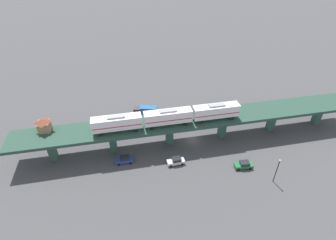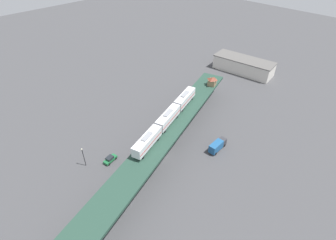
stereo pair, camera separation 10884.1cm
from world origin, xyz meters
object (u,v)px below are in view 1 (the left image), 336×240
subway_train (168,117)px  street_lamp (277,169)px  street_car_green (244,165)px  delivery_truck (146,111)px  signal_hut (44,125)px  street_car_blue (124,160)px  street_car_silver (176,161)px

subway_train → street_lamp: size_ratio=5.25×
street_car_green → delivery_truck: 34.10m
signal_hut → delivery_truck: bearing=-48.3°
signal_hut → street_car_green: bearing=-91.3°
signal_hut → street_car_blue: bearing=-95.3°
subway_train → street_lamp: (-9.99, -25.38, -5.81)m
street_car_blue → street_lamp: size_ratio=0.68×
street_car_green → street_car_silver: size_ratio=0.98×
subway_train → delivery_truck: (14.24, 8.21, -8.15)m
delivery_truck → street_car_blue: bearing=174.2°
delivery_truck → street_car_green: bearing=-126.6°
street_car_green → street_car_silver: (-0.11, 16.61, 0.00)m
street_car_silver → delivery_truck: 23.12m
signal_hut → street_car_silver: bearing=-92.1°
signal_hut → delivery_truck: signal_hut is taller
signal_hut → street_car_green: (-1.08, -49.01, -8.23)m
subway_train → signal_hut: 30.30m
street_car_green → street_lamp: bearing=-122.0°
street_car_green → street_car_blue: size_ratio=0.99×
signal_hut → subway_train: bearing=-80.4°
street_car_blue → delivery_truck: size_ratio=0.65×
subway_train → street_car_blue: (-6.83, 10.36, -8.98)m
street_car_blue → street_lamp: street_lamp is taller
signal_hut → delivery_truck: size_ratio=0.55×
street_car_blue → street_lamp: bearing=-95.1°
signal_hut → street_car_green: 49.71m
subway_train → street_car_green: (-6.10, -19.15, -8.98)m
street_car_blue → signal_hut: bearing=84.7°
street_car_green → street_lamp: street_lamp is taller
subway_train → signal_hut: size_ratio=9.08×
street_car_silver → street_lamp: (-3.77, -22.84, 3.17)m
street_car_green → street_car_silver: bearing=90.4°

